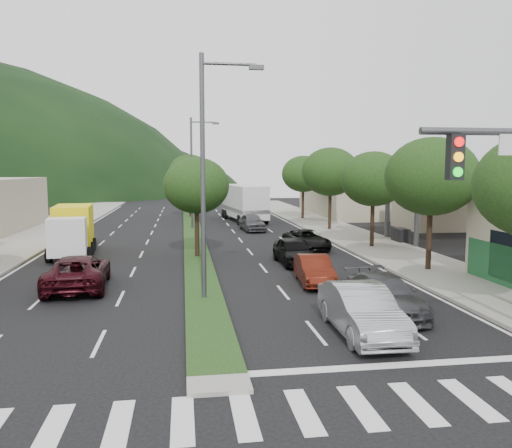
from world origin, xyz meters
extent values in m
plane|color=black|center=(0.00, 0.00, 0.00)|extent=(160.00, 160.00, 0.00)
cube|color=gray|center=(12.50, 25.00, 0.07)|extent=(5.00, 90.00, 0.15)
cube|color=gray|center=(-13.00, 25.00, 0.07)|extent=(6.00, 90.00, 0.15)
cube|color=black|center=(0.00, 28.00, 0.06)|extent=(1.60, 56.00, 0.12)
cube|color=silver|center=(0.00, -2.00, 0.01)|extent=(19.00, 2.20, 0.01)
cube|color=black|center=(5.40, -1.65, 5.70)|extent=(0.35, 0.25, 1.05)
cube|color=silver|center=(19.00, 22.00, 5.00)|extent=(12.00, 8.00, 0.50)
cube|color=orange|center=(19.00, 22.00, 4.65)|extent=(12.20, 8.20, 0.50)
cylinder|color=#47494C|center=(15.00, 19.50, 2.30)|extent=(0.36, 0.36, 4.60)
cylinder|color=#47494C|center=(15.00, 24.50, 2.30)|extent=(0.36, 0.36, 4.60)
cylinder|color=#47494C|center=(23.00, 24.50, 2.30)|extent=(0.36, 0.36, 4.60)
cube|color=black|center=(15.00, 22.00, 0.55)|extent=(0.80, 1.60, 1.10)
cube|color=black|center=(23.00, 22.00, 0.55)|extent=(0.80, 1.60, 1.10)
cube|color=#B9AC93|center=(19.50, 44.00, 2.60)|extent=(10.00, 16.00, 5.20)
cylinder|color=black|center=(12.00, 12.00, 2.05)|extent=(0.28, 0.28, 3.81)
ellipsoid|color=black|center=(12.00, 12.00, 5.05)|extent=(4.80, 4.80, 4.08)
cylinder|color=black|center=(12.00, 20.00, 1.94)|extent=(0.28, 0.28, 3.58)
ellipsoid|color=black|center=(12.00, 20.00, 4.76)|extent=(4.40, 4.40, 3.74)
cylinder|color=black|center=(12.00, 30.00, 2.11)|extent=(0.28, 0.28, 3.92)
ellipsoid|color=black|center=(12.00, 30.00, 5.19)|extent=(5.00, 5.00, 4.25)
cylinder|color=black|center=(12.00, 40.00, 2.00)|extent=(0.28, 0.28, 3.70)
ellipsoid|color=black|center=(12.00, 40.00, 4.90)|extent=(4.60, 4.60, 3.91)
cylinder|color=black|center=(0.00, 18.00, 1.80)|extent=(0.28, 0.28, 3.36)
ellipsoid|color=black|center=(0.00, 18.00, 4.44)|extent=(4.00, 4.00, 3.40)
cylinder|color=black|center=(0.00, 44.00, 2.02)|extent=(0.28, 0.28, 3.81)
ellipsoid|color=black|center=(0.00, 44.00, 5.02)|extent=(4.80, 4.80, 4.08)
cylinder|color=#47494C|center=(0.00, 8.00, 5.00)|extent=(0.20, 0.20, 10.00)
cylinder|color=#47494C|center=(1.10, 8.00, 9.60)|extent=(2.20, 0.12, 0.12)
cube|color=#47494C|center=(2.20, 8.00, 9.50)|extent=(0.60, 0.25, 0.18)
cylinder|color=#47494C|center=(0.00, 33.00, 5.00)|extent=(0.20, 0.20, 10.00)
cylinder|color=#47494C|center=(1.10, 33.00, 9.60)|extent=(2.20, 0.12, 0.12)
cube|color=#47494C|center=(2.20, 33.00, 9.50)|extent=(0.60, 0.25, 0.18)
imported|color=#A8ABB0|center=(4.93, 2.87, 0.81)|extent=(1.77, 4.94, 1.62)
imported|color=#330B11|center=(-5.60, 10.82, 0.77)|extent=(2.93, 5.72, 1.54)
imported|color=black|center=(5.43, 15.18, 0.76)|extent=(1.96, 4.51, 1.51)
imported|color=#424146|center=(6.66, 5.06, 0.71)|extent=(2.04, 4.91, 1.42)
imported|color=#56190E|center=(5.29, 10.18, 0.67)|extent=(1.74, 4.18, 1.34)
imported|color=black|center=(7.45, 20.18, 0.66)|extent=(2.71, 4.96, 1.32)
imported|color=#4D4D52|center=(5.19, 30.88, 0.76)|extent=(2.18, 4.60, 1.52)
cube|color=silver|center=(-7.46, 17.33, 1.53)|extent=(2.23, 1.73, 2.20)
cube|color=yellow|center=(-7.82, 20.85, 1.62)|extent=(2.59, 4.22, 2.96)
cube|color=black|center=(-7.74, 20.09, 0.43)|extent=(2.46, 5.71, 0.29)
cylinder|color=black|center=(-6.41, 17.84, 0.43)|extent=(0.37, 0.88, 0.86)
cylinder|color=black|center=(-8.59, 17.62, 0.43)|extent=(0.37, 0.88, 0.86)
cylinder|color=black|center=(-6.62, 19.91, 0.43)|extent=(0.37, 0.88, 0.86)
cylinder|color=black|center=(-8.80, 19.69, 0.43)|extent=(0.37, 0.88, 0.86)
cylinder|color=black|center=(-6.81, 21.80, 0.43)|extent=(0.37, 0.88, 0.86)
cylinder|color=black|center=(-9.00, 21.57, 0.43)|extent=(0.37, 0.88, 0.86)
cube|color=silver|center=(5.50, 39.26, 2.12)|extent=(3.91, 10.06, 3.27)
cube|color=slate|center=(5.50, 39.26, 1.31)|extent=(3.97, 10.07, 0.38)
cylinder|color=black|center=(3.67, 42.98, 0.49)|extent=(0.50, 1.02, 0.98)
cylinder|color=black|center=(6.37, 43.32, 0.49)|extent=(0.50, 1.02, 0.98)
cylinder|color=black|center=(3.81, 41.82, 0.49)|extent=(0.50, 1.02, 0.98)
cylinder|color=black|center=(6.51, 42.15, 0.49)|extent=(0.50, 1.02, 0.98)
cylinder|color=black|center=(4.59, 35.59, 0.49)|extent=(0.50, 1.02, 0.98)
cylinder|color=black|center=(7.29, 35.93, 0.49)|extent=(0.50, 1.02, 0.98)
camera|label=1|loc=(-0.82, -12.42, 5.43)|focal=35.00mm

